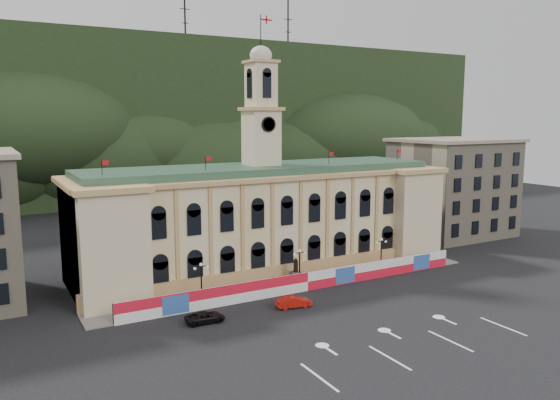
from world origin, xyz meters
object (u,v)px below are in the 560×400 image
statue (296,276)px  black_suv (205,317)px  red_sedan (294,302)px  lamp_center (300,264)px

statue → black_suv: statue is taller
statue → red_sedan: bearing=-122.5°
lamp_center → red_sedan: lamp_center is taller
statue → lamp_center: size_ratio=0.72×
red_sedan → black_suv: size_ratio=0.99×
statue → black_suv: (-15.93, -7.00, -0.57)m
statue → black_suv: bearing=-156.3°
lamp_center → red_sedan: 8.52m
lamp_center → red_sedan: size_ratio=1.14×
black_suv → lamp_center: bearing=-66.2°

